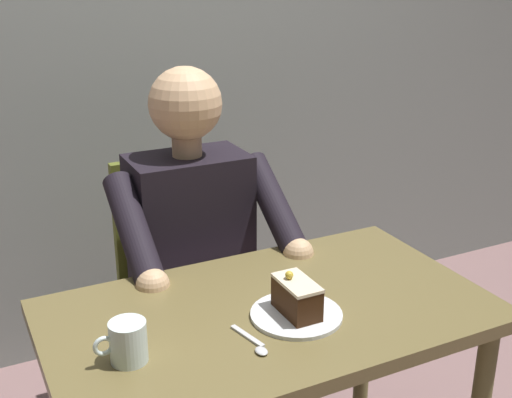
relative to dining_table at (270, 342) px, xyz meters
name	(u,v)px	position (x,y,z in m)	size (l,w,h in m)	color
dining_table	(270,342)	(0.00, 0.00, 0.00)	(1.09, 0.63, 0.72)	brown
chair	(182,280)	(0.00, -0.64, -0.12)	(0.42, 0.42, 0.90)	#586122
seated_person	(200,260)	(0.00, -0.47, 0.03)	(0.53, 0.58, 1.23)	black
dessert_plate	(296,315)	(-0.04, 0.06, 0.10)	(0.22, 0.22, 0.01)	white
cake_slice	(297,297)	(-0.04, 0.06, 0.15)	(0.07, 0.13, 0.10)	#371D0C
coffee_cup	(127,341)	(0.37, 0.06, 0.14)	(0.12, 0.08, 0.09)	white
dessert_spoon	(255,344)	(0.11, 0.13, 0.10)	(0.04, 0.14, 0.01)	silver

